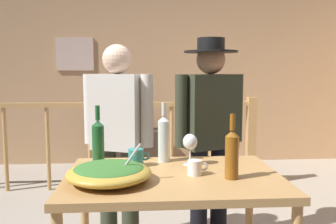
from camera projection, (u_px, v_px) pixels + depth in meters
name	position (u px, v px, depth m)	size (l,w,h in m)	color
back_wall	(166.00, 76.00, 5.30)	(6.14, 0.10, 2.56)	tan
framed_picture	(75.00, 54.00, 5.11)	(0.52, 0.03, 0.46)	#C3A99C
stair_railing	(132.00, 132.00, 4.11)	(3.83, 0.10, 1.05)	#B2844C
tv_console	(128.00, 149.00, 5.03)	(0.90, 0.40, 0.54)	#38281E
flat_screen_tv	(128.00, 114.00, 4.94)	(0.46, 0.12, 0.39)	black
serving_table	(173.00, 190.00, 1.95)	(1.15, 0.80, 0.80)	#B2844C
salad_bowl	(109.00, 172.00, 1.80)	(0.43, 0.43, 0.22)	gold
wine_glass	(190.00, 143.00, 2.12)	(0.09, 0.09, 0.19)	silver
wine_bottle_green	(98.00, 141.00, 2.14)	(0.07, 0.07, 0.35)	#1E5628
wine_bottle_clear	(164.00, 138.00, 2.20)	(0.07, 0.07, 0.36)	silver
wine_bottle_amber	(232.00, 153.00, 1.85)	(0.07, 0.07, 0.34)	brown
mug_teal	(136.00, 158.00, 2.10)	(0.12, 0.09, 0.10)	teal
mug_white	(195.00, 167.00, 1.92)	(0.11, 0.07, 0.08)	white
person_standing_left	(118.00, 132.00, 2.67)	(0.52, 0.34, 1.55)	#2D3323
person_standing_right	(210.00, 126.00, 2.71)	(0.55, 0.40, 1.60)	black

